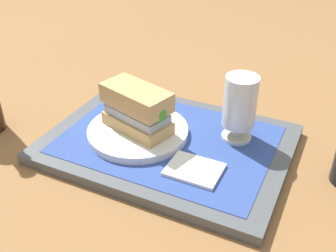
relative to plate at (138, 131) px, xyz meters
name	(u,v)px	position (x,y,z in m)	size (l,w,h in m)	color
ground_plane	(168,148)	(0.06, 0.01, -0.03)	(3.00, 3.00, 0.00)	olive
tray	(168,144)	(0.06, 0.01, -0.02)	(0.44, 0.32, 0.02)	#4C5156
placemat	(168,139)	(0.06, 0.01, -0.01)	(0.38, 0.27, 0.00)	#2D4793
plate	(138,131)	(0.00, 0.00, 0.00)	(0.19, 0.19, 0.01)	white
sandwich	(138,109)	(0.00, 0.00, 0.05)	(0.14, 0.10, 0.08)	tan
beer_glass	(240,106)	(0.17, 0.07, 0.06)	(0.06, 0.06, 0.12)	silver
napkin_folded	(194,170)	(0.14, -0.06, 0.00)	(0.09, 0.07, 0.01)	white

